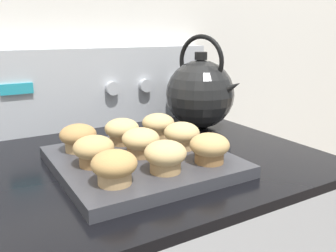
# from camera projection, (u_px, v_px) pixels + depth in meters

# --- Properties ---
(wall_back) EXTENTS (8.00, 0.05, 2.40)m
(wall_back) POSITION_uv_depth(u_px,v_px,m) (73.00, 22.00, 0.94)
(wall_back) COLOR white
(wall_back) RESTS_ON ground_plane
(control_panel) EXTENTS (0.75, 0.07, 0.21)m
(control_panel) POSITION_uv_depth(u_px,v_px,m) (84.00, 88.00, 0.94)
(control_panel) COLOR #B7BABF
(control_panel) RESTS_ON stove_range
(muffin_pan) EXTENTS (0.31, 0.31, 0.02)m
(muffin_pan) POSITION_uv_depth(u_px,v_px,m) (141.00, 161.00, 0.68)
(muffin_pan) COLOR #38383D
(muffin_pan) RESTS_ON stove_range
(muffin_r0_c0) EXTENTS (0.07, 0.07, 0.05)m
(muffin_r0_c0) POSITION_uv_depth(u_px,v_px,m) (114.00, 167.00, 0.55)
(muffin_r0_c0) COLOR tan
(muffin_r0_c0) RESTS_ON muffin_pan
(muffin_r0_c1) EXTENTS (0.07, 0.07, 0.05)m
(muffin_r0_c1) POSITION_uv_depth(u_px,v_px,m) (164.00, 156.00, 0.60)
(muffin_r0_c1) COLOR tan
(muffin_r0_c1) RESTS_ON muffin_pan
(muffin_r0_c2) EXTENTS (0.07, 0.07, 0.05)m
(muffin_r0_c2) POSITION_uv_depth(u_px,v_px,m) (209.00, 148.00, 0.64)
(muffin_r0_c2) COLOR olive
(muffin_r0_c2) RESTS_ON muffin_pan
(muffin_r1_c0) EXTENTS (0.07, 0.07, 0.05)m
(muffin_r1_c0) POSITION_uv_depth(u_px,v_px,m) (94.00, 150.00, 0.63)
(muffin_r1_c0) COLOR olive
(muffin_r1_c0) RESTS_ON muffin_pan
(muffin_r1_c1) EXTENTS (0.07, 0.07, 0.05)m
(muffin_r1_c1) POSITION_uv_depth(u_px,v_px,m) (141.00, 141.00, 0.67)
(muffin_r1_c1) COLOR #A37A4C
(muffin_r1_c1) RESTS_ON muffin_pan
(muffin_r1_c2) EXTENTS (0.07, 0.07, 0.05)m
(muffin_r1_c2) POSITION_uv_depth(u_px,v_px,m) (182.00, 135.00, 0.72)
(muffin_r1_c2) COLOR tan
(muffin_r1_c2) RESTS_ON muffin_pan
(muffin_r2_c0) EXTENTS (0.07, 0.07, 0.05)m
(muffin_r2_c0) POSITION_uv_depth(u_px,v_px,m) (78.00, 137.00, 0.70)
(muffin_r2_c0) COLOR tan
(muffin_r2_c0) RESTS_ON muffin_pan
(muffin_r2_c1) EXTENTS (0.07, 0.07, 0.05)m
(muffin_r2_c1) POSITION_uv_depth(u_px,v_px,m) (120.00, 131.00, 0.75)
(muffin_r2_c1) COLOR #A37A4C
(muffin_r2_c1) RESTS_ON muffin_pan
(muffin_r2_c2) EXTENTS (0.07, 0.07, 0.05)m
(muffin_r2_c2) POSITION_uv_depth(u_px,v_px,m) (158.00, 125.00, 0.79)
(muffin_r2_c2) COLOR tan
(muffin_r2_c2) RESTS_ON muffin_pan
(tea_kettle) EXTENTS (0.18, 0.22, 0.25)m
(tea_kettle) POSITION_uv_depth(u_px,v_px,m) (201.00, 93.00, 0.94)
(tea_kettle) COLOR black
(tea_kettle) RESTS_ON stove_range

